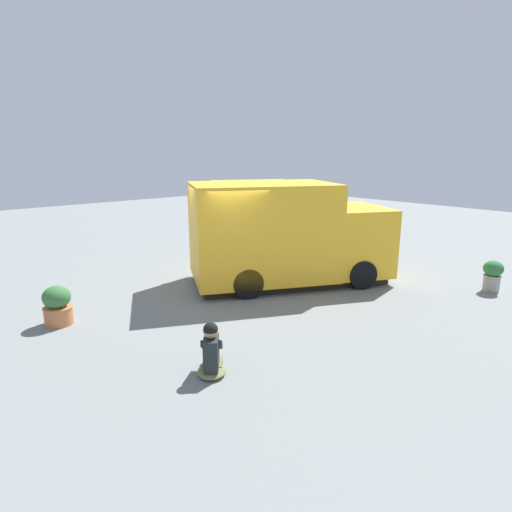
% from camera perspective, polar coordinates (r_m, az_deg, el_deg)
% --- Properties ---
extents(ground_plane, '(40.00, 40.00, 0.00)m').
position_cam_1_polar(ground_plane, '(10.78, -2.73, -4.02)').
color(ground_plane, slate).
extents(food_truck, '(5.42, 4.44, 2.57)m').
position_cam_1_polar(food_truck, '(10.81, 3.88, 2.69)').
color(food_truck, yellow).
rests_on(food_truck, ground_plane).
extents(person_customer, '(0.70, 0.75, 0.85)m').
position_cam_1_polar(person_customer, '(6.62, -6.04, -12.91)').
color(person_customer, '#696D45').
rests_on(person_customer, ground_plane).
extents(planter_flowering_near, '(0.46, 0.46, 0.76)m').
position_cam_1_polar(planter_flowering_near, '(11.76, 29.33, -2.18)').
color(planter_flowering_near, gray).
rests_on(planter_flowering_near, ground_plane).
extents(planter_flowering_far, '(0.56, 0.56, 0.79)m').
position_cam_1_polar(planter_flowering_far, '(9.19, -25.24, -6.05)').
color(planter_flowering_far, '#BA7040').
rests_on(planter_flowering_far, ground_plane).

